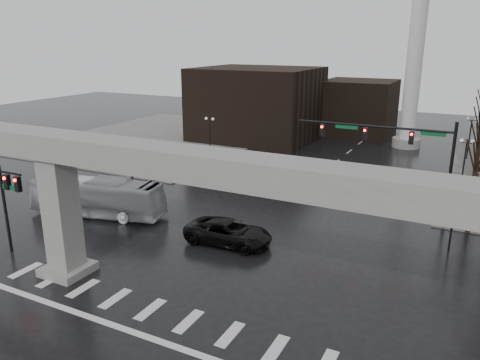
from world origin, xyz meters
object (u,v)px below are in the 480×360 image
at_px(signal_mast_arm, 399,146).
at_px(pickup_truck, 228,232).
at_px(city_bus, 97,197).
at_px(far_car, 250,166).

distance_m(signal_mast_arm, pickup_truck, 14.93).
xyz_separation_m(signal_mast_arm, pickup_truck, (-9.29, -10.58, -4.98)).
xyz_separation_m(signal_mast_arm, city_bus, (-21.38, -10.48, -4.28)).
bearing_deg(city_bus, pickup_truck, -101.55).
relative_size(signal_mast_arm, city_bus, 1.09).
distance_m(pickup_truck, far_car, 18.40).
xyz_separation_m(city_bus, far_car, (5.44, 17.05, -0.85)).
bearing_deg(far_car, city_bus, -118.07).
distance_m(pickup_truck, city_bus, 12.12).
bearing_deg(signal_mast_arm, city_bus, -153.90).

